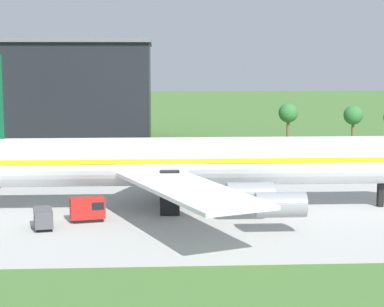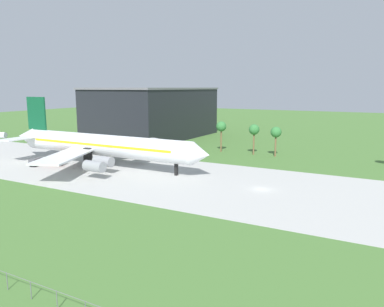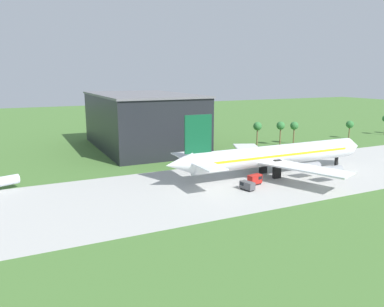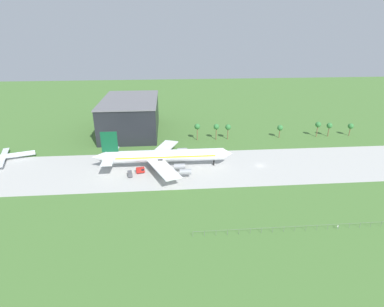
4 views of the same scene
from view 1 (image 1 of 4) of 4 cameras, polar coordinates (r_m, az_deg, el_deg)
name	(u,v)px [view 1 (image 1 of 4)]	position (r m, az deg, el deg)	size (l,w,h in m)	color
jet_airliner	(182,162)	(88.82, -0.82, -0.68)	(71.50, 52.11, 19.81)	white
baggage_tug	(88,209)	(83.90, -8.49, -4.51)	(4.38, 2.79, 2.88)	black
catering_van	(43,218)	(81.46, -12.12, -5.19)	(2.81, 4.39, 2.32)	black
terminal_building	(65,95)	(150.04, -10.37, 4.75)	(36.72, 61.20, 22.68)	black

